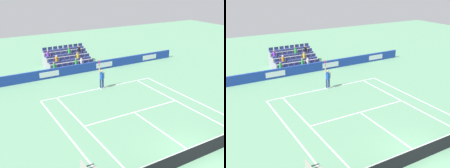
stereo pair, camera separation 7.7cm
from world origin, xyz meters
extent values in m
plane|color=#669E77|center=(0.00, 0.00, 0.00)|extent=(80.00, 80.00, 0.00)
cube|color=white|center=(0.00, -11.89, 0.00)|extent=(10.97, 0.10, 0.01)
cube|color=white|center=(0.00, -6.40, 0.00)|extent=(8.23, 0.10, 0.01)
cube|color=white|center=(0.00, -3.20, 0.00)|extent=(0.10, 6.40, 0.01)
cube|color=white|center=(4.12, -5.95, 0.00)|extent=(0.10, 11.89, 0.01)
cube|color=white|center=(-4.12, -5.95, 0.00)|extent=(0.10, 11.89, 0.01)
cube|color=white|center=(5.49, -5.95, 0.00)|extent=(0.10, 11.89, 0.01)
cube|color=white|center=(-5.49, -5.95, 0.00)|extent=(0.10, 11.89, 0.01)
cube|color=white|center=(0.00, -11.79, 0.00)|extent=(0.10, 0.20, 0.01)
cube|color=#193899|center=(0.00, -16.81, 0.48)|extent=(24.96, 0.20, 0.97)
cube|color=white|center=(-9.36, -16.70, 0.48)|extent=(2.00, 0.01, 0.54)
cube|color=white|center=(-3.12, -16.70, 0.48)|extent=(2.00, 0.01, 0.54)
cube|color=white|center=(3.12, -16.70, 0.48)|extent=(2.00, 0.01, 0.54)
cube|color=black|center=(0.00, 0.00, 0.46)|extent=(11.77, 0.02, 0.92)
cube|color=white|center=(0.00, 0.00, 0.94)|extent=(11.77, 0.04, 0.04)
cylinder|color=navy|center=(-0.30, -11.84, 0.45)|extent=(0.16, 0.16, 0.90)
cylinder|color=navy|center=(-0.06, -11.85, 0.45)|extent=(0.16, 0.16, 0.90)
cube|color=white|center=(-0.30, -11.84, 0.04)|extent=(0.12, 0.26, 0.08)
cube|color=white|center=(-0.06, -11.85, 0.04)|extent=(0.12, 0.26, 0.08)
cube|color=#1947B2|center=(-0.18, -11.85, 1.20)|extent=(0.22, 0.36, 0.60)
sphere|color=#D3A884|center=(-0.18, -11.85, 1.66)|extent=(0.24, 0.24, 0.24)
cylinder|color=#D3A884|center=(0.04, -11.85, 1.81)|extent=(0.09, 0.09, 0.62)
cylinder|color=#D3A884|center=(-0.40, -11.79, 1.22)|extent=(0.09, 0.09, 0.56)
cylinder|color=black|center=(0.04, -11.85, 2.26)|extent=(0.04, 0.04, 0.28)
torus|color=red|center=(0.04, -11.85, 2.54)|extent=(0.03, 0.31, 0.31)
sphere|color=#D1E533|center=(0.04, -11.85, 2.82)|extent=(0.07, 0.07, 0.07)
cube|color=#474C54|center=(6.69, -0.25, 1.93)|extent=(0.56, 0.05, 0.04)
cube|color=gray|center=(0.00, -17.88, 0.21)|extent=(4.96, 0.95, 0.42)
cube|color=navy|center=(-2.17, -17.88, 0.52)|extent=(0.48, 0.44, 0.20)
cube|color=navy|center=(-2.17, -18.08, 0.77)|extent=(0.48, 0.04, 0.30)
cube|color=navy|center=(-1.55, -17.88, 0.52)|extent=(0.48, 0.44, 0.20)
cube|color=navy|center=(-1.55, -18.08, 0.77)|extent=(0.48, 0.04, 0.30)
cube|color=navy|center=(-0.93, -17.88, 0.52)|extent=(0.48, 0.44, 0.20)
cube|color=navy|center=(-0.93, -18.08, 0.77)|extent=(0.48, 0.04, 0.30)
cube|color=navy|center=(-0.31, -17.88, 0.52)|extent=(0.48, 0.44, 0.20)
cube|color=navy|center=(-0.31, -18.08, 0.77)|extent=(0.48, 0.04, 0.30)
cube|color=navy|center=(0.31, -17.88, 0.52)|extent=(0.48, 0.44, 0.20)
cube|color=navy|center=(0.31, -18.08, 0.77)|extent=(0.48, 0.04, 0.30)
cube|color=navy|center=(0.93, -17.88, 0.52)|extent=(0.48, 0.44, 0.20)
cube|color=navy|center=(0.93, -18.08, 0.77)|extent=(0.48, 0.04, 0.30)
cube|color=navy|center=(1.55, -17.88, 0.52)|extent=(0.48, 0.44, 0.20)
cube|color=navy|center=(1.55, -18.08, 0.77)|extent=(0.48, 0.04, 0.30)
cube|color=navy|center=(2.17, -17.88, 0.52)|extent=(0.48, 0.44, 0.20)
cube|color=navy|center=(2.17, -18.08, 0.77)|extent=(0.48, 0.04, 0.30)
cube|color=gray|center=(0.00, -18.83, 0.42)|extent=(4.96, 0.95, 0.84)
cube|color=navy|center=(-2.17, -18.83, 0.94)|extent=(0.48, 0.44, 0.20)
cube|color=navy|center=(-2.17, -19.03, 1.19)|extent=(0.48, 0.04, 0.30)
cube|color=navy|center=(-1.55, -18.83, 0.94)|extent=(0.48, 0.44, 0.20)
cube|color=navy|center=(-1.55, -19.03, 1.19)|extent=(0.48, 0.04, 0.30)
cube|color=navy|center=(-0.93, -18.83, 0.94)|extent=(0.48, 0.44, 0.20)
cube|color=navy|center=(-0.93, -19.03, 1.19)|extent=(0.48, 0.04, 0.30)
cube|color=navy|center=(-0.31, -18.83, 0.94)|extent=(0.48, 0.44, 0.20)
cube|color=navy|center=(-0.31, -19.03, 1.19)|extent=(0.48, 0.04, 0.30)
cube|color=navy|center=(0.31, -18.83, 0.94)|extent=(0.48, 0.44, 0.20)
cube|color=navy|center=(0.31, -19.03, 1.19)|extent=(0.48, 0.04, 0.30)
cube|color=navy|center=(0.93, -18.83, 0.94)|extent=(0.48, 0.44, 0.20)
cube|color=navy|center=(0.93, -19.03, 1.19)|extent=(0.48, 0.04, 0.30)
cube|color=navy|center=(1.55, -18.83, 0.94)|extent=(0.48, 0.44, 0.20)
cube|color=navy|center=(1.55, -19.03, 1.19)|extent=(0.48, 0.04, 0.30)
cube|color=navy|center=(2.17, -18.83, 0.94)|extent=(0.48, 0.44, 0.20)
cube|color=navy|center=(2.17, -19.03, 1.19)|extent=(0.48, 0.04, 0.30)
cube|color=gray|center=(0.00, -19.78, 0.63)|extent=(4.96, 0.95, 1.26)
cube|color=navy|center=(-2.17, -19.78, 1.36)|extent=(0.48, 0.44, 0.20)
cube|color=navy|center=(-2.17, -19.98, 1.61)|extent=(0.48, 0.04, 0.30)
cube|color=navy|center=(-1.55, -19.78, 1.36)|extent=(0.48, 0.44, 0.20)
cube|color=navy|center=(-1.55, -19.98, 1.61)|extent=(0.48, 0.04, 0.30)
cube|color=navy|center=(-0.93, -19.78, 1.36)|extent=(0.48, 0.44, 0.20)
cube|color=navy|center=(-0.93, -19.98, 1.61)|extent=(0.48, 0.04, 0.30)
cube|color=navy|center=(-0.31, -19.78, 1.36)|extent=(0.48, 0.44, 0.20)
cube|color=navy|center=(-0.31, -19.98, 1.61)|extent=(0.48, 0.04, 0.30)
cube|color=navy|center=(0.31, -19.78, 1.36)|extent=(0.48, 0.44, 0.20)
cube|color=navy|center=(0.31, -19.98, 1.61)|extent=(0.48, 0.04, 0.30)
cube|color=navy|center=(0.93, -19.78, 1.36)|extent=(0.48, 0.44, 0.20)
cube|color=navy|center=(0.93, -19.98, 1.61)|extent=(0.48, 0.04, 0.30)
cube|color=navy|center=(1.55, -19.78, 1.36)|extent=(0.48, 0.44, 0.20)
cube|color=navy|center=(1.55, -19.98, 1.61)|extent=(0.48, 0.04, 0.30)
cube|color=navy|center=(2.17, -19.78, 1.36)|extent=(0.48, 0.44, 0.20)
cube|color=navy|center=(2.17, -19.98, 1.61)|extent=(0.48, 0.04, 0.30)
cube|color=gray|center=(0.00, -20.73, 0.84)|extent=(4.96, 0.95, 1.68)
cube|color=navy|center=(-2.17, -20.73, 1.78)|extent=(0.48, 0.44, 0.20)
cube|color=navy|center=(-2.17, -20.93, 2.03)|extent=(0.48, 0.04, 0.30)
cube|color=navy|center=(-1.55, -20.73, 1.78)|extent=(0.48, 0.44, 0.20)
cube|color=navy|center=(-1.55, -20.93, 2.03)|extent=(0.48, 0.04, 0.30)
cube|color=navy|center=(-0.93, -20.73, 1.78)|extent=(0.48, 0.44, 0.20)
cube|color=navy|center=(-0.93, -20.93, 2.03)|extent=(0.48, 0.04, 0.30)
cube|color=navy|center=(-0.31, -20.73, 1.78)|extent=(0.48, 0.44, 0.20)
cube|color=navy|center=(-0.31, -20.93, 2.03)|extent=(0.48, 0.04, 0.30)
cube|color=navy|center=(0.31, -20.73, 1.78)|extent=(0.48, 0.44, 0.20)
cube|color=navy|center=(0.31, -20.93, 2.03)|extent=(0.48, 0.04, 0.30)
cube|color=navy|center=(0.93, -20.73, 1.78)|extent=(0.48, 0.44, 0.20)
cube|color=navy|center=(0.93, -20.93, 2.03)|extent=(0.48, 0.04, 0.30)
cube|color=navy|center=(1.55, -20.73, 1.78)|extent=(0.48, 0.44, 0.20)
cube|color=navy|center=(1.55, -20.93, 2.03)|extent=(0.48, 0.04, 0.30)
cube|color=navy|center=(2.17, -20.73, 1.78)|extent=(0.48, 0.44, 0.20)
cube|color=navy|center=(2.17, -20.93, 2.03)|extent=(0.48, 0.04, 0.30)
cylinder|color=green|center=(2.17, -17.93, 0.84)|extent=(0.28, 0.28, 0.45)
sphere|color=#9E7251|center=(2.17, -17.93, 1.17)|extent=(0.20, 0.20, 0.20)
cylinder|color=orange|center=(1.55, -18.88, 1.27)|extent=(0.28, 0.28, 0.45)
sphere|color=beige|center=(1.55, -18.88, 1.59)|extent=(0.20, 0.20, 0.20)
cylinder|color=black|center=(-1.55, -19.83, 1.70)|extent=(0.28, 0.28, 0.49)
sphere|color=brown|center=(-1.55, -19.83, 2.05)|extent=(0.20, 0.20, 0.20)
cylinder|color=white|center=(-0.93, -17.93, 0.86)|extent=(0.28, 0.28, 0.47)
sphere|color=beige|center=(-0.93, -17.93, 1.19)|extent=(0.20, 0.20, 0.20)
cylinder|color=purple|center=(2.17, -19.83, 1.69)|extent=(0.28, 0.28, 0.46)
sphere|color=#9E7251|center=(2.17, -19.83, 2.02)|extent=(0.20, 0.20, 0.20)
cylinder|color=green|center=(-0.31, -17.93, 0.89)|extent=(0.28, 0.28, 0.54)
sphere|color=#9E7251|center=(-0.31, -17.93, 1.26)|extent=(0.20, 0.20, 0.20)
cylinder|color=yellow|center=(-0.93, -18.88, 1.29)|extent=(0.28, 0.28, 0.51)
sphere|color=#9E7251|center=(-0.93, -18.88, 1.65)|extent=(0.20, 0.20, 0.20)
cylinder|color=green|center=(-0.31, -19.83, 1.73)|extent=(0.28, 0.28, 0.54)
sphere|color=brown|center=(-0.31, -19.83, 2.10)|extent=(0.20, 0.20, 0.20)
sphere|color=#D1E533|center=(-0.44, -1.62, 0.03)|extent=(0.07, 0.07, 0.07)
camera|label=1|loc=(10.56, 8.39, 9.31)|focal=43.42mm
camera|label=2|loc=(10.49, 8.43, 9.31)|focal=43.42mm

